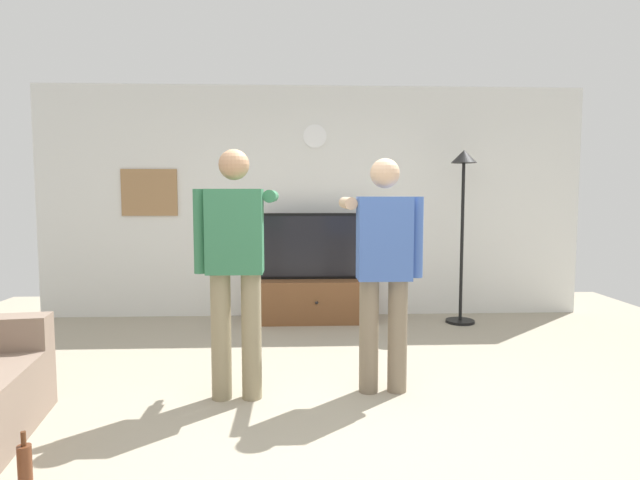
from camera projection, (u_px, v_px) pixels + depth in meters
ground_plane at (327, 418)px, 3.34m from camera, size 8.40×8.40×0.00m
back_wall at (313, 202)px, 6.16m from camera, size 6.40×0.10×2.70m
tv_stand at (316, 300)px, 5.91m from camera, size 1.27×0.51×0.48m
television at (316, 246)px, 5.90m from camera, size 1.31×0.07×0.75m
wall_clock at (315, 136)px, 6.04m from camera, size 0.27×0.03×0.27m
framed_picture at (150, 192)px, 6.01m from camera, size 0.64×0.04×0.54m
floor_lamp at (463, 200)px, 5.73m from camera, size 0.32×0.32×1.93m
person_standing_nearer_lamp at (236, 260)px, 3.60m from camera, size 0.57×0.78×1.75m
person_standing_nearer_couch at (384, 262)px, 3.74m from camera, size 0.56×0.78×1.69m
beverage_bottle at (25, 469)px, 2.49m from camera, size 0.07×0.07×0.31m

